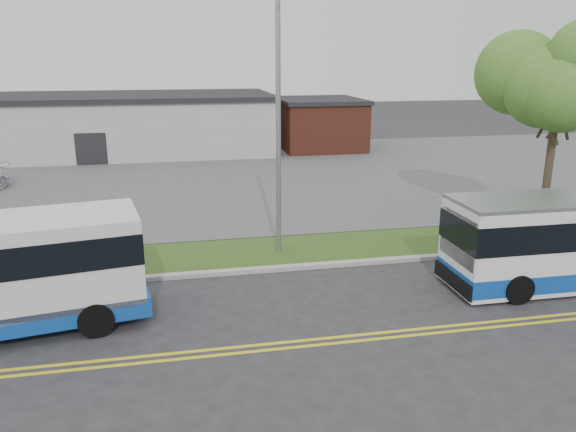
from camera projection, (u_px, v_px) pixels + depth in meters
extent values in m
plane|color=#28282B|center=(201.00, 289.00, 17.62)|extent=(140.00, 140.00, 0.00)
cube|color=yellow|center=(210.00, 350.00, 13.99)|extent=(70.00, 0.12, 0.01)
cube|color=yellow|center=(210.00, 356.00, 13.71)|extent=(70.00, 0.12, 0.01)
cube|color=#9E9B93|center=(200.00, 274.00, 18.63)|extent=(80.00, 0.30, 0.15)
cube|color=#284D19|center=(197.00, 257.00, 20.34)|extent=(80.00, 3.30, 0.10)
cube|color=#4C4C4F|center=(186.00, 177.00, 33.62)|extent=(80.00, 25.00, 0.10)
cube|color=#9E9E99|center=(99.00, 127.00, 41.36)|extent=(25.00, 10.00, 4.00)
cube|color=black|center=(96.00, 97.00, 40.76)|extent=(25.40, 10.40, 0.35)
cube|color=black|center=(91.00, 150.00, 36.95)|extent=(2.00, 0.15, 2.20)
cube|color=brown|center=(319.00, 126.00, 43.62)|extent=(6.00, 7.00, 3.60)
cube|color=black|center=(319.00, 100.00, 43.08)|extent=(6.30, 7.30, 0.30)
cylinder|color=#33281B|center=(548.00, 175.00, 22.43)|extent=(0.32, 0.32, 4.76)
ellipsoid|color=#2E6623|center=(560.00, 79.00, 21.40)|extent=(5.20, 5.20, 4.42)
cylinder|color=gray|center=(278.00, 122.00, 19.49)|extent=(0.18, 0.18, 9.50)
cube|color=#0E3F98|center=(1.00, 310.00, 14.79)|extent=(7.82, 3.77, 0.55)
cube|color=silver|center=(45.00, 259.00, 14.87)|extent=(5.21, 3.32, 2.32)
cube|color=black|center=(43.00, 245.00, 14.76)|extent=(5.24, 3.37, 0.83)
cylinder|color=black|center=(96.00, 320.00, 14.57)|extent=(0.97, 0.46, 0.93)
cylinder|color=black|center=(92.00, 286.00, 16.71)|extent=(0.97, 0.46, 0.93)
cube|color=black|center=(459.00, 238.00, 16.93)|extent=(0.11, 2.15, 1.50)
cube|color=black|center=(453.00, 280.00, 17.29)|extent=(0.13, 2.34, 0.47)
cylinder|color=black|center=(518.00, 289.00, 16.52)|extent=(0.90, 0.31, 0.90)
cylinder|color=black|center=(480.00, 263.00, 18.61)|extent=(0.90, 0.31, 0.90)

